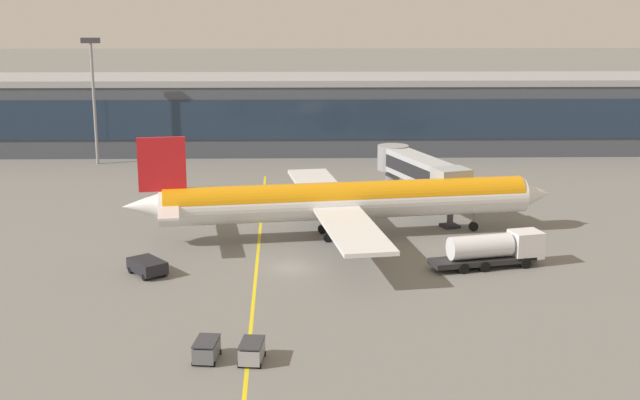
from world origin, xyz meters
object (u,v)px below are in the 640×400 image
pushback_tug (147,266)px  baggage_cart_1 (252,351)px  main_airliner (344,200)px  baggage_cart_0 (206,349)px  fuel_tanker (494,249)px

pushback_tug → baggage_cart_1: bearing=-61.2°
main_airliner → baggage_cart_0: size_ratio=16.30×
baggage_cart_1 → fuel_tanker: bearing=44.2°
main_airliner → pushback_tug: 22.47m
baggage_cart_1 → main_airliner: bearing=75.8°
pushback_tug → baggage_cart_0: size_ratio=1.57×
main_airliner → baggage_cart_0: main_airliner is taller
main_airliner → fuel_tanker: bearing=-37.9°
main_airliner → baggage_cart_1: bearing=-104.2°
main_airliner → pushback_tug: size_ratio=10.36×
main_airliner → fuel_tanker: size_ratio=4.12×
main_airliner → fuel_tanker: 17.34m
main_airliner → fuel_tanker: main_airliner is taller
baggage_cart_1 → pushback_tug: bearing=118.8°
fuel_tanker → pushback_tug: (-32.21, -1.56, -0.90)m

